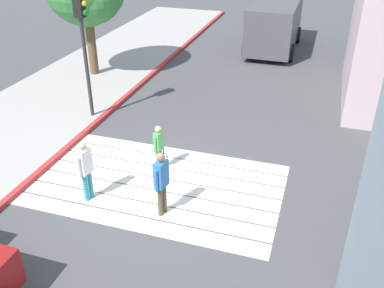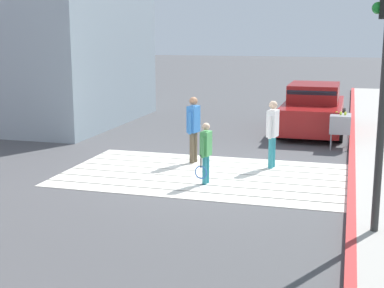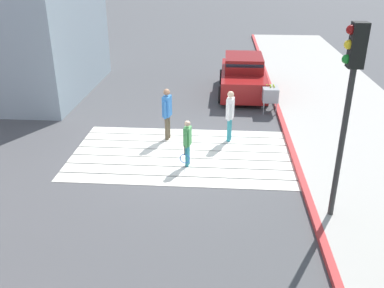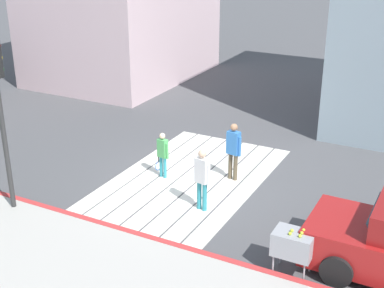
% 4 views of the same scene
% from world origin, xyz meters
% --- Properties ---
extents(ground_plane, '(120.00, 120.00, 0.00)m').
position_xyz_m(ground_plane, '(0.00, 0.00, 0.00)').
color(ground_plane, '#4C4C4F').
extents(crosswalk_stripes, '(6.40, 3.80, 0.01)m').
position_xyz_m(crosswalk_stripes, '(0.00, -0.00, 0.01)').
color(crosswalk_stripes, silver).
rests_on(crosswalk_stripes, ground).
extents(sidewalk_west, '(4.80, 40.00, 0.12)m').
position_xyz_m(sidewalk_west, '(-5.60, 0.00, 0.06)').
color(sidewalk_west, '#ADA8A0').
rests_on(sidewalk_west, ground).
extents(curb_painted, '(0.16, 40.00, 0.13)m').
position_xyz_m(curb_painted, '(-3.25, 0.00, 0.07)').
color(curb_painted, '#BC3333').
rests_on(curb_painted, ground).
extents(car_parked_near_curb, '(2.01, 4.31, 1.57)m').
position_xyz_m(car_parked_near_curb, '(-2.00, -6.16, 0.73)').
color(car_parked_near_curb, maroon).
rests_on(car_parked_near_curb, ground).
extents(traffic_light_corner, '(0.39, 0.28, 4.24)m').
position_xyz_m(traffic_light_corner, '(-3.58, 3.03, 3.04)').
color(traffic_light_corner, '#2D2D2D').
rests_on(traffic_light_corner, ground).
extents(tennis_ball_cart, '(0.56, 0.80, 1.02)m').
position_xyz_m(tennis_ball_cart, '(-2.90, -3.90, 0.70)').
color(tennis_ball_cart, '#99999E').
rests_on(tennis_ball_cart, ground).
extents(pedestrian_adult_lead, '(0.27, 0.47, 1.62)m').
position_xyz_m(pedestrian_adult_lead, '(-1.40, -1.10, 0.94)').
color(pedestrian_adult_lead, teal).
rests_on(pedestrian_adult_lead, ground).
extents(pedestrian_adult_trailing, '(0.27, 0.48, 1.65)m').
position_xyz_m(pedestrian_adult_trailing, '(0.55, -1.08, 0.96)').
color(pedestrian_adult_trailing, brown).
rests_on(pedestrian_adult_trailing, ground).
extents(pedestrian_child_with_racket, '(0.31, 0.41, 1.33)m').
position_xyz_m(pedestrian_child_with_racket, '(-0.23, 0.71, 0.75)').
color(pedestrian_child_with_racket, teal).
rests_on(pedestrian_child_with_racket, ground).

